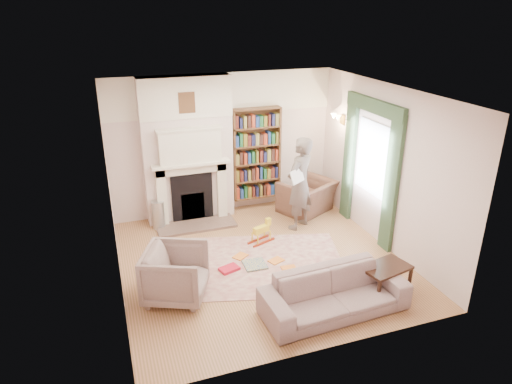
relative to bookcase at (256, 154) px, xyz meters
name	(u,v)px	position (x,y,z in m)	size (l,w,h in m)	color
floor	(261,261)	(-0.65, -2.12, -1.18)	(4.50, 4.50, 0.00)	brown
ceiling	(262,93)	(-0.65, -2.12, 1.62)	(4.50, 4.50, 0.00)	white
wall_back	(223,144)	(-0.65, 0.13, 0.22)	(4.50, 4.50, 0.00)	silver
wall_front	(328,251)	(-0.65, -4.37, 0.22)	(4.50, 4.50, 0.00)	silver
wall_left	(111,202)	(-2.90, -2.12, 0.22)	(4.50, 4.50, 0.00)	silver
wall_right	(385,167)	(1.60, -2.12, 0.22)	(4.50, 4.50, 0.00)	silver
fireplace	(188,151)	(-1.40, -0.07, 0.21)	(1.70, 0.58, 2.80)	silver
bookcase	(256,154)	(0.00, 0.00, 0.00)	(1.00, 0.24, 1.85)	brown
window	(372,158)	(1.58, -1.72, 0.27)	(0.02, 0.90, 1.30)	silver
curtain_left	(392,185)	(1.55, -2.42, 0.02)	(0.07, 0.32, 2.40)	#2C442B
curtain_right	(349,160)	(1.55, -1.02, 0.02)	(0.07, 0.32, 2.40)	#2C442B
pelmet	(375,106)	(1.54, -1.72, 1.20)	(0.09, 1.70, 0.24)	#2C442B
wall_sconce	(334,120)	(1.38, -0.62, 0.72)	(0.20, 0.24, 0.24)	gold
rug	(266,264)	(-0.61, -2.25, -1.17)	(2.57, 1.97, 0.01)	beige
armchair_reading	(307,197)	(0.91, -0.56, -0.84)	(1.02, 0.89, 0.66)	#472D26
armchair_left	(176,274)	(-2.15, -2.68, -0.78)	(0.84, 0.86, 0.79)	#A29686
sofa	(334,293)	(-0.15, -3.73, -0.88)	(2.03, 0.79, 0.59)	#A39287
man_reading	(300,184)	(0.46, -1.16, -0.28)	(0.65, 0.43, 1.79)	#5D514A
newspaper	(297,176)	(0.31, -1.36, -0.04)	(0.35, 0.02, 0.25)	silver
coffee_table	(384,279)	(0.77, -3.57, -0.95)	(0.70, 0.45, 0.45)	black
paraffin_heater	(158,215)	(-2.08, -0.33, -0.90)	(0.24, 0.24, 0.55)	#ABAFB3
rocking_horse	(261,232)	(-0.43, -1.52, -0.96)	(0.49, 0.20, 0.43)	gold
board_game	(255,265)	(-0.80, -2.25, -1.15)	(0.36, 0.36, 0.03)	gold
game_box_lid	(229,269)	(-1.24, -2.25, -1.14)	(0.31, 0.20, 0.05)	red
comic_annuals	(272,265)	(-0.53, -2.33, -1.16)	(0.91, 1.06, 0.02)	red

